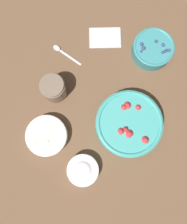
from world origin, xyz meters
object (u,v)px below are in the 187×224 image
Objects in this scene: bowl_strawberries at (128,124)px; bowl_blueberries at (153,49)px; bowl_bananas at (47,136)px; jar_chocolate at (54,89)px; bowl_cream at (83,170)px.

bowl_strawberries is 1.51× the size of bowl_blueberries.
jar_chocolate reaches higher than bowl_bananas.
bowl_strawberries is at bearing 47.45° from bowl_blueberries.
bowl_bananas is 0.18m from jar_chocolate.
bowl_bananas is (0.30, -0.08, -0.02)m from bowl_strawberries.
bowl_strawberries is at bearing 131.03° from jar_chocolate.
jar_chocolate is at bearing -92.93° from bowl_cream.
bowl_bananas is at bearing -15.22° from bowl_strawberries.
bowl_cream is at bearing 87.07° from jar_chocolate.
bowl_blueberries is (-0.22, -0.23, -0.01)m from bowl_strawberries.
bowl_cream is at bearing 36.52° from bowl_blueberries.
bowl_blueberries is 1.05× the size of bowl_bananas.
bowl_strawberries is 0.24m from bowl_cream.
bowl_bananas is 0.18m from bowl_cream.
jar_chocolate reaches higher than bowl_cream.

